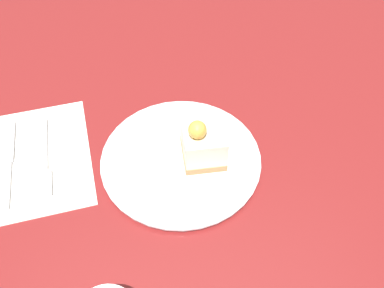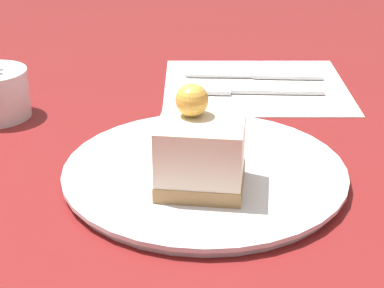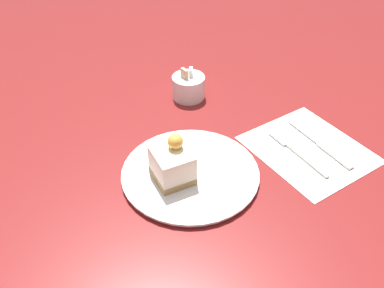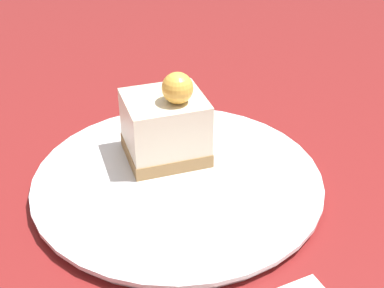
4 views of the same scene
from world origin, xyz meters
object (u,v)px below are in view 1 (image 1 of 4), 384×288
object	(u,v)px
fork	(44,162)
knife	(9,154)
cake_slice	(203,143)
plate	(181,160)

from	to	relation	value
fork	knife	xyz separation A→B (m)	(0.06, -0.02, 0.00)
cake_slice	fork	bearing A→B (deg)	-5.97
plate	fork	xyz separation A→B (m)	(0.22, -0.01, -0.00)
plate	cake_slice	world-z (taller)	cake_slice
cake_slice	fork	size ratio (longest dim) A/B	0.55
cake_slice	knife	xyz separation A→B (m)	(0.31, -0.02, -0.04)
plate	cake_slice	xyz separation A→B (m)	(-0.03, -0.00, 0.04)
cake_slice	knife	bearing A→B (deg)	-9.33
cake_slice	knife	world-z (taller)	cake_slice
knife	plate	bearing A→B (deg)	164.98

